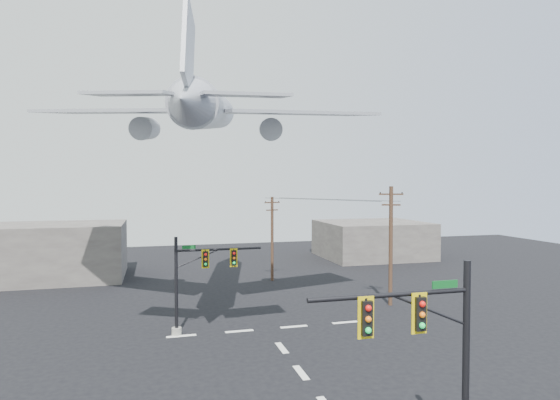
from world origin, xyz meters
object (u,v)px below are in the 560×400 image
object	(u,v)px
signal_mast_far	(195,282)
utility_pole_b	(272,237)
utility_pole_a	(391,243)
airliner	(208,110)
signal_mast_near	(436,360)

from	to	relation	value
signal_mast_far	utility_pole_b	xyz separation A→B (m)	(9.45, 15.79, 1.09)
signal_mast_far	utility_pole_a	xyz separation A→B (m)	(16.72, 3.32, 1.70)
signal_mast_far	utility_pole_a	distance (m)	17.13
utility_pole_a	airliner	distance (m)	18.84
airliner	utility_pole_b	bearing A→B (deg)	-25.76
utility_pole_b	signal_mast_far	bearing A→B (deg)	-137.02
signal_mast_far	airliner	bearing A→B (deg)	74.14
signal_mast_near	airliner	bearing A→B (deg)	103.03
signal_mast_far	signal_mast_near	bearing A→B (deg)	-68.44
utility_pole_a	utility_pole_b	distance (m)	14.45
signal_mast_far	airliner	distance (m)	14.02
utility_pole_a	signal_mast_far	bearing A→B (deg)	-146.14
signal_mast_far	utility_pole_a	bearing A→B (deg)	11.22
signal_mast_near	airliner	world-z (taller)	airliner
signal_mast_near	signal_mast_far	size ratio (longest dim) A/B	1.12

